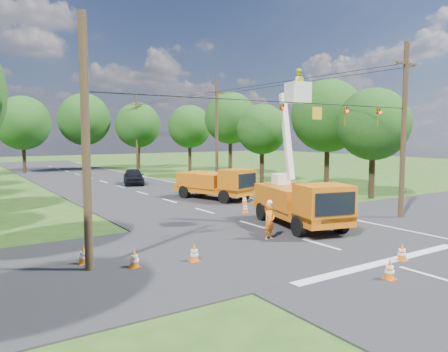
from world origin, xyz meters
TOP-DOWN VIEW (x-y plane):
  - ground at (0.00, 20.00)m, footprint 140.00×140.00m
  - road_main at (0.00, 20.00)m, footprint 12.00×100.00m
  - road_cross at (0.00, 2.00)m, footprint 56.00×10.00m
  - stop_bar at (0.00, -3.20)m, footprint 9.00×0.45m
  - edge_line at (5.60, 20.00)m, footprint 0.12×90.00m
  - bucket_truck at (1.83, 3.26)m, footprint 3.93×6.98m
  - second_truck at (3.32, 13.86)m, footprint 4.01×6.64m
  - ground_worker at (-1.23, 2.07)m, footprint 0.68×0.51m
  - distant_car at (1.81, 26.43)m, footprint 3.17×4.90m
  - traffic_cone_0 at (-1.43, -4.49)m, footprint 0.38×0.38m
  - traffic_cone_1 at (0.82, -3.39)m, footprint 0.38×0.38m
  - traffic_cone_2 at (1.79, 8.11)m, footprint 0.38×0.38m
  - traffic_cone_3 at (3.67, 10.79)m, footprint 0.38×0.38m
  - traffic_cone_4 at (-5.87, 0.86)m, footprint 0.38×0.38m
  - traffic_cone_5 at (-8.05, 1.39)m, footprint 0.38×0.38m
  - traffic_cone_6 at (-9.48, 2.83)m, footprint 0.38×0.38m
  - traffic_cone_7 at (3.64, 16.90)m, footprint 0.38×0.38m
  - pole_right_near at (8.50, 2.00)m, footprint 1.80×0.30m
  - pole_right_mid at (8.50, 22.00)m, footprint 1.80×0.30m
  - pole_right_far at (8.50, 42.00)m, footprint 1.80×0.30m
  - pole_left at (-9.50, 2.00)m, footprint 0.30×0.30m
  - signal_span at (2.23, 1.99)m, footprint 18.00×0.29m
  - tree_right_a at (13.50, 8.00)m, footprint 5.40×5.40m
  - tree_right_b at (15.00, 14.00)m, footprint 6.40×6.40m
  - tree_right_c at (13.20, 21.00)m, footprint 5.00×5.00m
  - tree_right_d at (14.80, 29.00)m, footprint 6.00×6.00m
  - tree_right_e at (13.80, 37.00)m, footprint 5.60×5.60m
  - tree_far_a at (-5.00, 45.00)m, footprint 6.60×6.60m
  - tree_far_b at (3.00, 47.00)m, footprint 7.00×7.00m
  - tree_far_c at (9.50, 44.00)m, footprint 6.20×6.20m

SIDE VIEW (x-z plane):
  - ground at x=0.00m, z-range 0.00..0.00m
  - road_main at x=0.00m, z-range -0.03..0.03m
  - road_cross at x=0.00m, z-range -0.04..0.04m
  - stop_bar at x=0.00m, z-range -0.01..0.01m
  - edge_line at x=5.60m, z-range -0.01..0.01m
  - traffic_cone_0 at x=-1.43m, z-range 0.00..0.71m
  - traffic_cone_1 at x=0.82m, z-range 0.00..0.71m
  - traffic_cone_2 at x=1.79m, z-range 0.00..0.71m
  - traffic_cone_3 at x=3.67m, z-range 0.00..0.71m
  - traffic_cone_4 at x=-5.87m, z-range 0.00..0.71m
  - traffic_cone_5 at x=-8.05m, z-range 0.00..0.71m
  - traffic_cone_6 at x=-9.48m, z-range 0.00..0.71m
  - traffic_cone_7 at x=3.64m, z-range 0.00..0.71m
  - distant_car at x=1.81m, z-range 0.00..1.55m
  - ground_worker at x=-1.23m, z-range 0.00..1.70m
  - second_truck at x=3.32m, z-range 0.05..2.39m
  - bucket_truck at x=1.83m, z-range -2.39..5.80m
  - pole_left at x=-9.50m, z-range 0.00..9.00m
  - pole_right_near at x=8.50m, z-range 0.11..10.11m
  - pole_right_mid at x=8.50m, z-range 0.11..10.11m
  - pole_right_far at x=8.50m, z-range 0.11..10.11m
  - tree_right_c at x=13.20m, z-range 1.40..9.23m
  - tree_right_a at x=13.50m, z-range 1.42..9.70m
  - tree_right_e at x=13.80m, z-range 1.50..10.12m
  - signal_span at x=2.23m, z-range 5.34..6.41m
  - tree_far_c at x=9.50m, z-range 1.47..10.65m
  - tree_far_a at x=-5.00m, z-range 1.44..10.94m
  - tree_right_b at x=15.00m, z-range 1.61..11.26m
  - tree_right_d at x=14.80m, z-range 1.83..11.53m
  - tree_far_b at x=3.00m, z-range 1.65..11.97m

